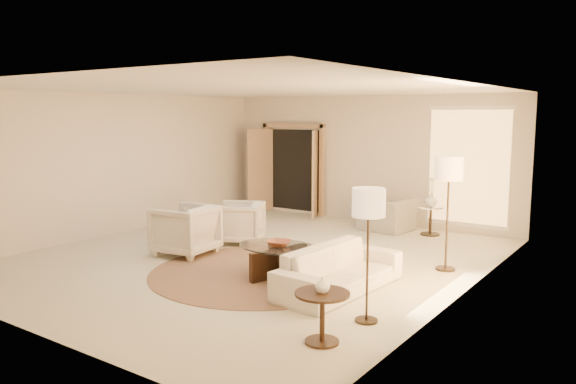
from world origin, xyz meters
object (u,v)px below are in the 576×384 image
Objects in this scene: accent_chair at (385,208)px; bowl at (279,243)px; floor_lamp_far at (369,209)px; end_vase at (322,285)px; armchair_right at (185,227)px; armchair_left at (240,221)px; side_table at (430,218)px; side_vase at (431,200)px; coffee_table at (279,258)px; floor_lamp_near at (449,174)px; end_table at (322,308)px; sofa at (340,269)px.

bowl is (0.21, -4.02, 0.06)m from accent_chair.
floor_lamp_far is 2.19m from bowl.
armchair_right is at bearing 154.46° from end_vase.
end_vase is at bearing 21.93° from armchair_left.
side_vase is (-0.00, 0.00, 0.36)m from side_table.
end_vase is at bearing -43.19° from coffee_table.
armchair_right reaches higher than end_vase.
armchair_left is 2.39m from coffee_table.
armchair_left is 5.08× the size of end_vase.
armchair_left is 4.50m from floor_lamp_far.
armchair_left reaches higher than end_vase.
side_table is at bearing 100.05° from end_vase.
armchair_left is 0.48× the size of floor_lamp_near.
accent_chair is 0.67× the size of floor_lamp_far.
bowl is at bearing 25.44° from armchair_left.
armchair_right reaches higher than end_table.
accent_chair reaches higher than end_vase.
end_vase is (0.00, 0.00, 0.25)m from end_table.
floor_lamp_near reaches higher than armchair_left.
armchair_right reaches higher than accent_chair.
armchair_right is 4.87m from side_vase.
coffee_table is 1.04× the size of floor_lamp_far.
end_vase is (1.76, -1.65, 0.33)m from coffee_table.
end_table is at bearing -79.95° from side_vase.
accent_chair is 0.98m from side_vase.
armchair_left is 3.96m from floor_lamp_near.
end_table is at bearing -97.09° from floor_lamp_far.
armchair_right is 2.16m from coffee_table.
coffee_table is 4.20m from side_table.
side_table is at bearing 79.96° from bowl.
end_table is 1.01× the size of side_table.
sofa is at bearing -0.58° from coffee_table.
armchair_right reaches higher than armchair_left.
sofa reaches higher than end_table.
accent_chair reaches higher than armchair_left.
floor_lamp_near reaches higher than end_table.
bowl is (1.93, -1.41, 0.10)m from armchair_left.
armchair_right is (-0.22, -1.20, 0.05)m from armchair_left.
floor_lamp_near is (1.13, -2.30, 1.16)m from side_table.
sofa is at bearing 35.95° from armchair_left.
coffee_table is 2.41m from end_table.
coffee_table is at bearing 136.81° from end_vase.
side_vase reaches higher than bowl.
coffee_table is (-1.03, 0.01, -0.00)m from sofa.
sofa is 1.80m from end_table.
floor_lamp_near is (0.83, 1.85, 1.20)m from sofa.
floor_lamp_far is at bearing -77.21° from side_table.
armchair_right is at bearing 174.29° from bowl.
armchair_left is 3.81m from side_table.
sofa is at bearing 113.98° from end_vase.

